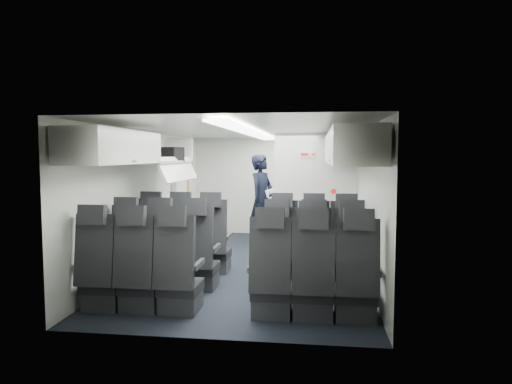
% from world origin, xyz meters
% --- Properties ---
extents(cabin_shell, '(3.41, 6.01, 2.16)m').
position_xyz_m(cabin_shell, '(0.00, 0.00, 1.12)').
color(cabin_shell, black).
rests_on(cabin_shell, ground).
extents(seat_row_front, '(3.33, 0.56, 1.24)m').
position_xyz_m(seat_row_front, '(-0.00, -0.53, 0.40)').
color(seat_row_front, black).
rests_on(seat_row_front, cabin_shell).
extents(seat_row_mid, '(3.33, 0.56, 1.24)m').
position_xyz_m(seat_row_mid, '(-0.00, -1.43, 0.40)').
color(seat_row_mid, black).
rests_on(seat_row_mid, cabin_shell).
extents(seat_row_rear, '(3.33, 0.56, 1.24)m').
position_xyz_m(seat_row_rear, '(-0.00, -2.33, 0.40)').
color(seat_row_rear, black).
rests_on(seat_row_rear, cabin_shell).
extents(overhead_bin_left_rear, '(0.53, 1.80, 0.40)m').
position_xyz_m(overhead_bin_left_rear, '(-1.40, -2.00, 1.86)').
color(overhead_bin_left_rear, white).
rests_on(overhead_bin_left_rear, cabin_shell).
extents(overhead_bin_left_front_open, '(0.64, 1.70, 0.72)m').
position_xyz_m(overhead_bin_left_front_open, '(-1.44, -0.25, 1.74)').
color(overhead_bin_left_front_open, '#9E9E93').
rests_on(overhead_bin_left_front_open, cabin_shell).
extents(overhead_bin_right_rear, '(0.53, 1.80, 0.40)m').
position_xyz_m(overhead_bin_right_rear, '(1.40, -2.00, 1.86)').
color(overhead_bin_right_rear, white).
rests_on(overhead_bin_right_rear, cabin_shell).
extents(overhead_bin_right_front, '(0.53, 1.70, 0.40)m').
position_xyz_m(overhead_bin_right_front, '(1.40, -0.25, 1.86)').
color(overhead_bin_right_front, white).
rests_on(overhead_bin_right_front, cabin_shell).
extents(bulkhead_partition, '(1.40, 0.15, 2.13)m').
position_xyz_m(bulkhead_partition, '(0.98, 0.80, 1.08)').
color(bulkhead_partition, silver).
rests_on(bulkhead_partition, cabin_shell).
extents(galley_unit, '(0.85, 0.52, 1.90)m').
position_xyz_m(galley_unit, '(0.95, 2.72, 0.95)').
color(galley_unit, '#939399').
rests_on(galley_unit, cabin_shell).
extents(boarding_door, '(0.12, 1.27, 1.86)m').
position_xyz_m(boarding_door, '(-1.64, 1.55, 0.95)').
color(boarding_door, silver).
rests_on(boarding_door, cabin_shell).
extents(flight_attendant, '(0.66, 0.77, 1.79)m').
position_xyz_m(flight_attendant, '(-0.05, 1.69, 0.89)').
color(flight_attendant, black).
rests_on(flight_attendant, ground).
extents(carry_on_bag, '(0.47, 0.40, 0.24)m').
position_xyz_m(carry_on_bag, '(-1.37, -0.00, 1.78)').
color(carry_on_bag, black).
rests_on(carry_on_bag, overhead_bin_left_front_open).
extents(papers, '(0.21, 0.07, 0.15)m').
position_xyz_m(papers, '(0.14, 1.64, 1.04)').
color(papers, white).
rests_on(papers, flight_attendant).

